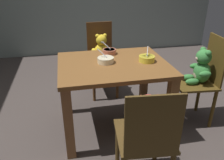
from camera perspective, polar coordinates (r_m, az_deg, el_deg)
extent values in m
cube|color=#473D39|center=(2.51, 0.24, -11.70)|extent=(5.20, 5.20, 0.04)
cube|color=brown|center=(2.15, 0.28, 3.88)|extent=(1.03, 0.83, 0.04)
cube|color=brown|center=(1.97, -10.79, -10.92)|extent=(0.08, 0.08, 0.69)
cube|color=brown|center=(2.16, 14.40, -7.78)|extent=(0.08, 0.08, 0.69)
cube|color=brown|center=(2.59, -11.39, -1.55)|extent=(0.08, 0.08, 0.69)
cube|color=brown|center=(2.74, 8.05, 0.24)|extent=(0.08, 0.08, 0.69)
cube|color=#4B3717|center=(1.67, 7.95, -13.65)|extent=(0.42, 0.44, 0.02)
cube|color=#4B3717|center=(1.39, 10.43, -11.46)|extent=(0.35, 0.05, 0.43)
cylinder|color=#4B3717|center=(1.99, 11.03, -15.21)|extent=(0.04, 0.04, 0.44)
cylinder|color=#4B3717|center=(1.93, 1.40, -16.17)|extent=(0.04, 0.04, 0.44)
ellipsoid|color=#BC3937|center=(1.54, 8.85, -11.84)|extent=(0.21, 0.18, 0.22)
ellipsoid|color=#C9BF87|center=(1.59, 8.36, -11.03)|extent=(0.11, 0.07, 0.13)
sphere|color=#BC3937|center=(1.46, 9.19, -6.44)|extent=(0.15, 0.15, 0.15)
ellipsoid|color=#C9BF87|center=(1.51, 8.65, -5.74)|extent=(0.06, 0.06, 0.04)
sphere|color=#BC3937|center=(1.44, 11.45, -4.60)|extent=(0.06, 0.06, 0.06)
sphere|color=#BC3937|center=(1.41, 7.40, -4.88)|extent=(0.06, 0.06, 0.06)
ellipsoid|color=#BC3937|center=(1.57, 12.54, -10.13)|extent=(0.07, 0.13, 0.06)
ellipsoid|color=#BC3937|center=(1.52, 4.73, -10.85)|extent=(0.07, 0.13, 0.06)
ellipsoid|color=#BC3937|center=(1.69, 9.46, -11.41)|extent=(0.08, 0.15, 0.07)
ellipsoid|color=#BC3937|center=(1.67, 5.92, -11.73)|extent=(0.08, 0.15, 0.07)
cube|color=#4D3914|center=(2.52, 19.75, -0.73)|extent=(0.44, 0.42, 0.02)
cube|color=#4D3914|center=(2.52, 24.57, 4.61)|extent=(0.05, 0.35, 0.48)
cylinder|color=#4D3914|center=(2.68, 14.26, -3.86)|extent=(0.04, 0.04, 0.44)
cylinder|color=#4D3914|center=(2.43, 16.81, -7.53)|extent=(0.04, 0.04, 0.44)
cylinder|color=#4D3914|center=(2.82, 20.88, -3.32)|extent=(0.04, 0.04, 0.44)
cylinder|color=#4D3914|center=(2.58, 23.97, -6.70)|extent=(0.04, 0.04, 0.44)
ellipsoid|color=#39813C|center=(2.50, 21.61, 1.83)|extent=(0.18, 0.20, 0.22)
ellipsoid|color=beige|center=(2.48, 20.51, 1.56)|extent=(0.07, 0.11, 0.13)
sphere|color=#39813C|center=(2.44, 22.03, 5.40)|extent=(0.15, 0.15, 0.15)
ellipsoid|color=beige|center=(2.42, 20.83, 5.14)|extent=(0.06, 0.07, 0.05)
sphere|color=#39813C|center=(2.47, 21.90, 7.08)|extent=(0.06, 0.06, 0.06)
sphere|color=#39813C|center=(2.38, 23.04, 6.24)|extent=(0.06, 0.06, 0.06)
ellipsoid|color=#39813C|center=(2.57, 20.20, 3.33)|extent=(0.13, 0.07, 0.06)
ellipsoid|color=#39813C|center=(2.39, 22.34, 1.38)|extent=(0.13, 0.07, 0.06)
ellipsoid|color=#39813C|center=(2.52, 18.53, 0.64)|extent=(0.15, 0.08, 0.07)
ellipsoid|color=#39813C|center=(2.44, 19.50, -0.39)|extent=(0.15, 0.08, 0.07)
cube|color=#503017|center=(2.94, -2.35, 4.57)|extent=(0.37, 0.42, 0.02)
cube|color=#503017|center=(3.05, -3.16, 10.12)|extent=(0.33, 0.03, 0.46)
cylinder|color=#503017|center=(2.85, -4.55, -1.29)|extent=(0.04, 0.04, 0.44)
cylinder|color=#503017|center=(2.90, 1.34, -0.68)|extent=(0.04, 0.04, 0.44)
cylinder|color=#503017|center=(3.17, -5.57, 1.54)|extent=(0.04, 0.04, 0.44)
cylinder|color=#503017|center=(3.21, -0.25, 2.05)|extent=(0.04, 0.04, 0.44)
ellipsoid|color=yellow|center=(2.97, -2.66, 7.15)|extent=(0.19, 0.16, 0.21)
ellipsoid|color=beige|center=(2.92, -2.47, 6.66)|extent=(0.10, 0.06, 0.13)
sphere|color=yellow|center=(2.91, -2.68, 10.01)|extent=(0.14, 0.14, 0.14)
ellipsoid|color=beige|center=(2.87, -2.50, 9.56)|extent=(0.06, 0.05, 0.04)
sphere|color=yellow|center=(2.90, -3.68, 10.96)|extent=(0.05, 0.05, 0.05)
sphere|color=yellow|center=(2.92, -1.80, 11.09)|extent=(0.05, 0.05, 0.05)
ellipsoid|color=yellow|center=(2.92, -4.58, 7.34)|extent=(0.06, 0.12, 0.06)
ellipsoid|color=yellow|center=(2.96, -0.61, 7.65)|extent=(0.06, 0.12, 0.06)
ellipsoid|color=yellow|center=(2.88, -3.20, 5.03)|extent=(0.07, 0.14, 0.06)
ellipsoid|color=yellow|center=(2.90, -1.24, 5.20)|extent=(0.07, 0.14, 0.06)
cylinder|color=yellow|center=(2.20, 8.73, 5.31)|extent=(0.15, 0.15, 0.06)
cylinder|color=yellow|center=(2.21, 8.69, 4.76)|extent=(0.08, 0.08, 0.01)
cylinder|color=beige|center=(2.19, 8.77, 5.89)|extent=(0.12, 0.12, 0.01)
cylinder|color=#BCBCC1|center=(2.21, 8.88, 7.16)|extent=(0.05, 0.10, 0.08)
ellipsoid|color=#BCBCC1|center=(2.18, 8.75, 5.68)|extent=(0.03, 0.04, 0.01)
cylinder|color=#BE6A51|center=(2.39, -0.67, 7.16)|extent=(0.14, 0.14, 0.05)
cylinder|color=#BE6A51|center=(2.39, -0.67, 6.71)|extent=(0.08, 0.08, 0.01)
cylinder|color=#D4BC89|center=(2.38, -0.67, 7.65)|extent=(0.12, 0.12, 0.01)
cylinder|color=#BCBCC1|center=(2.38, -1.35, 8.61)|extent=(0.08, 0.07, 0.07)
ellipsoid|color=#BCBCC1|center=(2.38, -0.45, 7.53)|extent=(0.04, 0.04, 0.01)
cylinder|color=beige|center=(2.15, -1.62, 5.03)|extent=(0.16, 0.16, 0.05)
cylinder|color=beige|center=(2.15, -1.61, 4.52)|extent=(0.09, 0.09, 0.01)
cylinder|color=beige|center=(2.14, -1.62, 5.58)|extent=(0.13, 0.13, 0.01)
cylinder|color=#BCBCC1|center=(2.14, -2.48, 6.75)|extent=(0.09, 0.07, 0.08)
ellipsoid|color=#BCBCC1|center=(2.14, -1.34, 5.44)|extent=(0.04, 0.04, 0.01)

